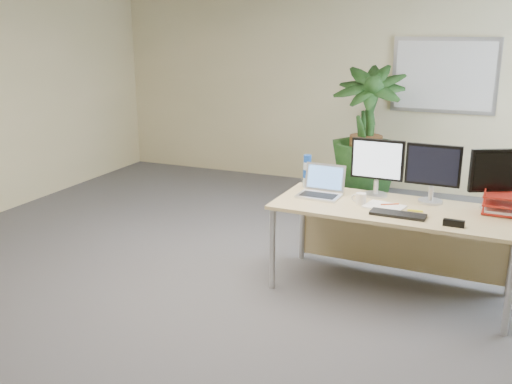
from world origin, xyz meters
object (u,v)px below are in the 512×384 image
at_px(desk, 396,222).
at_px(floor_plant, 366,145).
at_px(laptop, 321,188).
at_px(monitor_right, 433,170).
at_px(monitor_left, 377,164).

distance_m(desk, floor_plant, 2.42).
xyz_separation_m(floor_plant, laptop, (0.12, -2.29, 0.05)).
bearing_deg(monitor_right, desk, -149.41).
relative_size(monitor_left, laptop, 1.35).
relative_size(desk, monitor_left, 3.96).
relative_size(floor_plant, monitor_right, 3.07).
bearing_deg(monitor_left, desk, -37.45).
distance_m(monitor_right, laptop, 0.93).
bearing_deg(monitor_left, laptop, -159.72).
bearing_deg(desk, laptop, 179.95).
distance_m(monitor_left, laptop, 0.52).
bearing_deg(floor_plant, laptop, -87.00).
height_order(desk, laptop, laptop).
relative_size(floor_plant, monitor_left, 3.03).
bearing_deg(floor_plant, monitor_right, -64.68).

